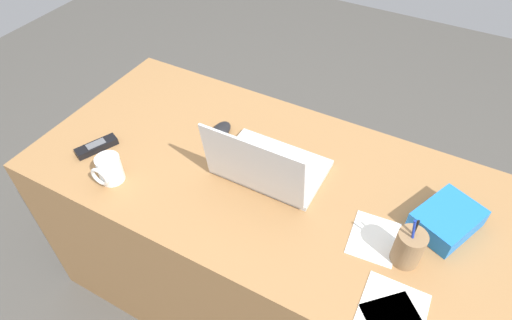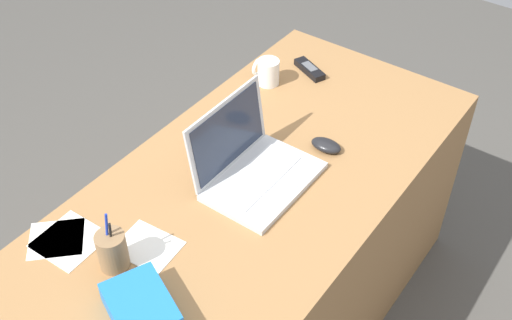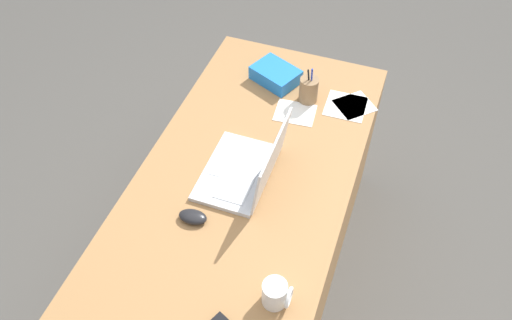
{
  "view_description": "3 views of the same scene",
  "coord_description": "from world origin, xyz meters",
  "px_view_note": "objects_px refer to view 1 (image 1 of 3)",
  "views": [
    {
      "loc": [
        -0.44,
        0.87,
        1.79
      ],
      "look_at": [
        0.02,
        0.02,
        0.83
      ],
      "focal_mm": 30.09,
      "sensor_mm": 36.0,
      "label": 1
    },
    {
      "loc": [
        -1.13,
        -0.82,
        2.08
      ],
      "look_at": [
        0.03,
        0.02,
        0.8
      ],
      "focal_mm": 44.43,
      "sensor_mm": 36.0,
      "label": 2
    },
    {
      "loc": [
        1.13,
        0.45,
        2.26
      ],
      "look_at": [
        -0.04,
        0.03,
        0.82
      ],
      "focal_mm": 36.52,
      "sensor_mm": 36.0,
      "label": 3
    }
  ],
  "objects_px": {
    "laptop": "(266,166)",
    "computer_mouse": "(221,130)",
    "cordless_phone": "(97,146)",
    "snack_bag": "(447,220)",
    "coffee_mug_white": "(109,170)",
    "pen_holder": "(409,247)"
  },
  "relations": [
    {
      "from": "laptop",
      "to": "computer_mouse",
      "type": "bearing_deg",
      "value": -24.57
    },
    {
      "from": "cordless_phone",
      "to": "snack_bag",
      "type": "distance_m",
      "value": 1.17
    },
    {
      "from": "coffee_mug_white",
      "to": "snack_bag",
      "type": "bearing_deg",
      "value": -161.78
    },
    {
      "from": "coffee_mug_white",
      "to": "cordless_phone",
      "type": "xyz_separation_m",
      "value": [
        0.15,
        -0.09,
        -0.04
      ]
    },
    {
      "from": "cordless_phone",
      "to": "pen_holder",
      "type": "bearing_deg",
      "value": -176.16
    },
    {
      "from": "computer_mouse",
      "to": "cordless_phone",
      "type": "xyz_separation_m",
      "value": [
        0.34,
        0.28,
        -0.0
      ]
    },
    {
      "from": "pen_holder",
      "to": "snack_bag",
      "type": "height_order",
      "value": "pen_holder"
    },
    {
      "from": "coffee_mug_white",
      "to": "snack_bag",
      "type": "relative_size",
      "value": 0.49
    },
    {
      "from": "computer_mouse",
      "to": "snack_bag",
      "type": "xyz_separation_m",
      "value": [
        -0.8,
        0.04,
        0.02
      ]
    },
    {
      "from": "laptop",
      "to": "computer_mouse",
      "type": "distance_m",
      "value": 0.27
    },
    {
      "from": "pen_holder",
      "to": "snack_bag",
      "type": "relative_size",
      "value": 0.92
    },
    {
      "from": "computer_mouse",
      "to": "pen_holder",
      "type": "bearing_deg",
      "value": 160.87
    },
    {
      "from": "coffee_mug_white",
      "to": "snack_bag",
      "type": "height_order",
      "value": "coffee_mug_white"
    },
    {
      "from": "pen_holder",
      "to": "coffee_mug_white",
      "type": "bearing_deg",
      "value": 9.77
    },
    {
      "from": "cordless_phone",
      "to": "snack_bag",
      "type": "height_order",
      "value": "snack_bag"
    },
    {
      "from": "laptop",
      "to": "cordless_phone",
      "type": "height_order",
      "value": "laptop"
    },
    {
      "from": "coffee_mug_white",
      "to": "snack_bag",
      "type": "distance_m",
      "value": 1.05
    },
    {
      "from": "coffee_mug_white",
      "to": "computer_mouse",
      "type": "bearing_deg",
      "value": -117.86
    },
    {
      "from": "coffee_mug_white",
      "to": "cordless_phone",
      "type": "distance_m",
      "value": 0.17
    },
    {
      "from": "laptop",
      "to": "snack_bag",
      "type": "height_order",
      "value": "laptop"
    },
    {
      "from": "snack_bag",
      "to": "cordless_phone",
      "type": "bearing_deg",
      "value": 11.9
    },
    {
      "from": "laptop",
      "to": "snack_bag",
      "type": "xyz_separation_m",
      "value": [
        -0.56,
        -0.07,
        -0.02
      ]
    }
  ]
}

